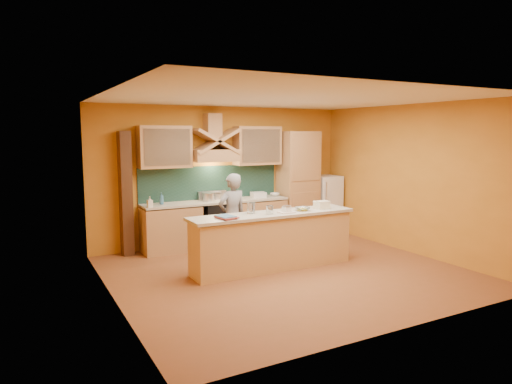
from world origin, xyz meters
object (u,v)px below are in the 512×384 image
fridge (325,204)px  person (232,216)px  stove (217,224)px  kitchen_scale (287,210)px  mixing_bowl (302,209)px

fridge → person: (-2.83, -1.02, 0.12)m
stove → kitchen_scale: kitchen_scale is taller
fridge → person: bearing=-160.3°
fridge → mixing_bowl: (-1.94, -1.95, 0.32)m
fridge → person: person is taller
mixing_bowl → person: bearing=133.6°
stove → fridge: size_ratio=0.69×
kitchen_scale → mixing_bowl: 0.35m
fridge → mixing_bowl: size_ratio=5.32×
mixing_bowl → fridge: bearing=45.1°
stove → mixing_bowl: size_ratio=3.68×
person → mixing_bowl: size_ratio=6.33×
stove → kitchen_scale: size_ratio=7.54×
stove → fridge: 2.71m
kitchen_scale → stove: bearing=94.7°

